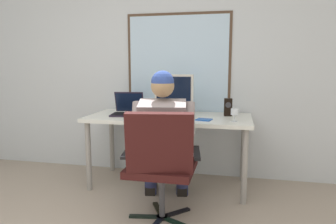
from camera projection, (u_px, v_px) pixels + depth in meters
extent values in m
cube|color=silver|center=(152.00, 53.00, 3.68)|extent=(5.50, 0.06, 2.86)
cube|color=#4C3828|center=(178.00, 66.00, 3.60)|extent=(1.20, 0.01, 1.19)
cube|color=silver|center=(178.00, 66.00, 3.60)|extent=(1.14, 0.02, 1.13)
cylinder|color=gray|center=(89.00, 156.00, 3.22)|extent=(0.06, 0.06, 0.72)
cylinder|color=gray|center=(245.00, 167.00, 2.89)|extent=(0.06, 0.06, 0.72)
cylinder|color=gray|center=(112.00, 142.00, 3.82)|extent=(0.06, 0.06, 0.72)
cylinder|color=gray|center=(243.00, 149.00, 3.49)|extent=(0.06, 0.06, 0.72)
cube|color=silver|center=(169.00, 118.00, 3.30)|extent=(1.70, 0.76, 0.04)
cube|color=black|center=(146.00, 217.00, 2.67)|extent=(0.29, 0.09, 0.02)
cube|color=black|center=(175.00, 222.00, 2.58)|extent=(0.27, 0.17, 0.02)
cube|color=black|center=(176.00, 213.00, 2.74)|extent=(0.23, 0.23, 0.02)
cube|color=black|center=(158.00, 210.00, 2.80)|extent=(0.17, 0.27, 0.02)
cylinder|color=black|center=(162.00, 217.00, 2.66)|extent=(0.10, 0.10, 0.02)
cylinder|color=#3F3F44|center=(162.00, 193.00, 2.63)|extent=(0.05, 0.05, 0.41)
cube|color=black|center=(162.00, 167.00, 2.60)|extent=(0.53, 0.53, 0.06)
cube|color=black|center=(159.00, 143.00, 2.33)|extent=(0.52, 0.20, 0.48)
cube|color=black|center=(197.00, 153.00, 2.56)|extent=(0.11, 0.38, 0.02)
cube|color=black|center=(128.00, 152.00, 2.60)|extent=(0.11, 0.38, 0.02)
cylinder|color=#25294E|center=(182.00, 155.00, 2.85)|extent=(0.22, 0.49, 0.15)
cylinder|color=#25294E|center=(182.00, 172.00, 3.12)|extent=(0.12, 0.12, 0.48)
cube|color=black|center=(182.00, 188.00, 3.21)|extent=(0.14, 0.25, 0.08)
cylinder|color=#25294E|center=(147.00, 155.00, 2.87)|extent=(0.22, 0.49, 0.15)
cylinder|color=#25294E|center=(150.00, 171.00, 3.14)|extent=(0.12, 0.12, 0.48)
cube|color=black|center=(151.00, 188.00, 3.22)|extent=(0.14, 0.25, 0.08)
cube|color=gray|center=(163.00, 132.00, 2.58)|extent=(0.43, 0.38, 0.56)
sphere|color=#A08057|center=(163.00, 86.00, 2.53)|extent=(0.19, 0.19, 0.19)
sphere|color=#2C448F|center=(163.00, 82.00, 2.52)|extent=(0.19, 0.19, 0.19)
cylinder|color=gray|center=(189.00, 119.00, 2.60)|extent=(0.12, 0.20, 0.29)
cylinder|color=#A08057|center=(189.00, 133.00, 2.71)|extent=(0.11, 0.21, 0.26)
sphere|color=#A08057|center=(189.00, 135.00, 2.76)|extent=(0.09, 0.09, 0.09)
cylinder|color=gray|center=(137.00, 118.00, 2.63)|extent=(0.12, 0.21, 0.29)
cylinder|color=#A08057|center=(140.00, 121.00, 2.78)|extent=(0.11, 0.20, 0.26)
sphere|color=#A08057|center=(141.00, 112.00, 2.86)|extent=(0.09, 0.09, 0.09)
cube|color=beige|center=(174.00, 115.00, 3.28)|extent=(0.27, 0.22, 0.02)
cylinder|color=beige|center=(174.00, 111.00, 3.27)|extent=(0.04, 0.04, 0.07)
cube|color=silver|center=(174.00, 92.00, 3.24)|extent=(0.40, 0.13, 0.35)
cube|color=black|center=(173.00, 92.00, 3.19)|extent=(0.35, 0.03, 0.31)
cube|color=black|center=(126.00, 115.00, 3.33)|extent=(0.35, 0.29, 0.02)
cube|color=black|center=(126.00, 114.00, 3.33)|extent=(0.31, 0.25, 0.00)
cube|color=black|center=(129.00, 102.00, 3.48)|extent=(0.33, 0.13, 0.22)
cube|color=#0F1933|center=(129.00, 102.00, 3.47)|extent=(0.30, 0.11, 0.20)
cylinder|color=silver|center=(234.00, 121.00, 2.97)|extent=(0.06, 0.06, 0.00)
cylinder|color=silver|center=(234.00, 118.00, 2.97)|extent=(0.01, 0.01, 0.06)
cylinder|color=silver|center=(235.00, 112.00, 2.96)|extent=(0.07, 0.07, 0.06)
cylinder|color=#560810|center=(235.00, 113.00, 2.96)|extent=(0.07, 0.07, 0.03)
cube|color=black|center=(228.00, 107.00, 3.29)|extent=(0.09, 0.07, 0.18)
cylinder|color=#333338|center=(228.00, 105.00, 3.25)|extent=(0.06, 0.01, 0.06)
cube|color=blue|center=(204.00, 120.00, 3.05)|extent=(0.16, 0.15, 0.01)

